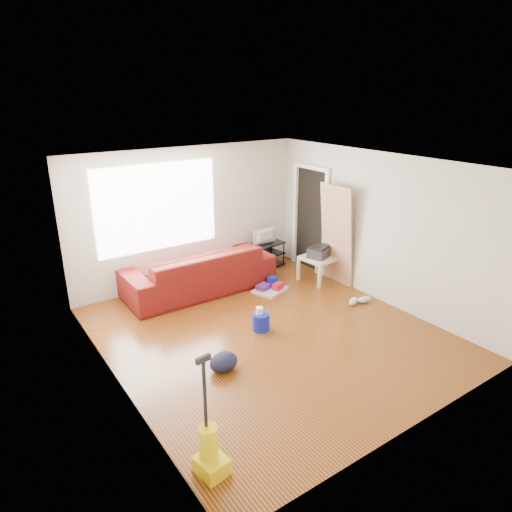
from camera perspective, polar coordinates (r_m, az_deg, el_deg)
room at (r=6.54m, az=1.48°, el=0.71°), size 4.51×5.01×2.51m
sofa at (r=8.34m, az=-6.99°, el=-4.29°), size 2.67×1.04×0.78m
tv_stand at (r=9.26m, az=1.26°, el=0.15°), size 0.80×0.54×0.51m
tv at (r=9.13m, az=1.28°, el=2.49°), size 0.53×0.07×0.30m
side_table at (r=8.64m, az=7.86°, el=-0.56°), size 0.65×0.65×0.48m
printer at (r=8.58m, az=7.91°, el=0.58°), size 0.51×0.45×0.22m
bucket at (r=7.00m, az=0.63°, el=-9.16°), size 0.32×0.32×0.26m
toilet_paper at (r=6.93m, az=0.43°, el=-7.79°), size 0.11×0.11×0.10m
cleaning_tray at (r=8.25m, az=1.80°, el=-3.95°), size 0.68×0.61×0.20m
backpack at (r=6.12m, az=-4.05°, el=-13.95°), size 0.50×0.45×0.23m
sneakers at (r=7.97m, az=12.73°, el=-5.43°), size 0.49×0.25×0.11m
vacuum at (r=4.68m, az=-5.79°, el=-23.14°), size 0.30×0.33×1.24m
door_panel at (r=8.74m, az=9.67°, el=-3.24°), size 0.23×0.75×1.86m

